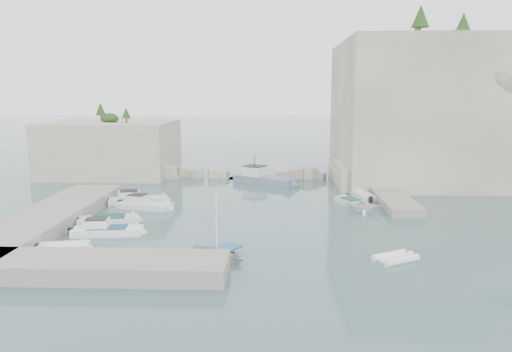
{
  "coord_description": "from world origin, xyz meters",
  "views": [
    {
      "loc": [
        1.75,
        -40.59,
        10.83
      ],
      "look_at": [
        0.0,
        6.0,
        3.0
      ],
      "focal_mm": 35.0,
      "sensor_mm": 36.0,
      "label": 1
    }
  ],
  "objects_px": {
    "motorboat_c": "(109,223)",
    "tender_east_c": "(363,199)",
    "motorboat_d": "(108,235)",
    "tender_east_a": "(363,212)",
    "tender_east_b": "(350,205)",
    "tender_east_d": "(360,191)",
    "motorboat_b": "(145,208)",
    "work_boat": "(265,183)",
    "inflatable_dinghy": "(395,261)",
    "motorboat_a": "(138,203)",
    "motorboat_e": "(64,252)",
    "rowboat": "(217,259)"
  },
  "relations": [
    {
      "from": "motorboat_c",
      "to": "tender_east_c",
      "type": "relative_size",
      "value": 1.23
    },
    {
      "from": "motorboat_d",
      "to": "tender_east_a",
      "type": "xyz_separation_m",
      "value": [
        20.97,
        8.21,
        0.0
      ]
    },
    {
      "from": "tender_east_b",
      "to": "tender_east_d",
      "type": "bearing_deg",
      "value": -41.99
    },
    {
      "from": "motorboat_c",
      "to": "tender_east_c",
      "type": "xyz_separation_m",
      "value": [
        23.1,
        10.75,
        0.0
      ]
    },
    {
      "from": "motorboat_b",
      "to": "work_boat",
      "type": "xyz_separation_m",
      "value": [
        11.13,
        13.52,
        0.0
      ]
    },
    {
      "from": "motorboat_d",
      "to": "inflatable_dinghy",
      "type": "bearing_deg",
      "value": -21.02
    },
    {
      "from": "inflatable_dinghy",
      "to": "motorboat_a",
      "type": "bearing_deg",
      "value": 112.26
    },
    {
      "from": "motorboat_b",
      "to": "tender_east_c",
      "type": "distance_m",
      "value": 22.05
    },
    {
      "from": "motorboat_b",
      "to": "tender_east_d",
      "type": "xyz_separation_m",
      "value": [
        21.68,
        9.11,
        0.0
      ]
    },
    {
      "from": "motorboat_b",
      "to": "inflatable_dinghy",
      "type": "xyz_separation_m",
      "value": [
        20.11,
        -14.07,
        0.0
      ]
    },
    {
      "from": "motorboat_d",
      "to": "motorboat_c",
      "type": "bearing_deg",
      "value": 100.35
    },
    {
      "from": "motorboat_a",
      "to": "motorboat_d",
      "type": "bearing_deg",
      "value": -102.83
    },
    {
      "from": "motorboat_e",
      "to": "tender_east_d",
      "type": "height_order",
      "value": "tender_east_d"
    },
    {
      "from": "tender_east_b",
      "to": "work_boat",
      "type": "bearing_deg",
      "value": 11.86
    },
    {
      "from": "motorboat_a",
      "to": "motorboat_b",
      "type": "xyz_separation_m",
      "value": [
        1.3,
        -2.29,
        0.0
      ]
    },
    {
      "from": "tender_east_b",
      "to": "inflatable_dinghy",
      "type": "bearing_deg",
      "value": 156.6
    },
    {
      "from": "motorboat_c",
      "to": "tender_east_a",
      "type": "relative_size",
      "value": 1.75
    },
    {
      "from": "tender_east_a",
      "to": "tender_east_c",
      "type": "bearing_deg",
      "value": 1.07
    },
    {
      "from": "inflatable_dinghy",
      "to": "work_boat",
      "type": "distance_m",
      "value": 29.01
    },
    {
      "from": "tender_east_c",
      "to": "motorboat_d",
      "type": "bearing_deg",
      "value": 112.8
    },
    {
      "from": "motorboat_a",
      "to": "motorboat_e",
      "type": "xyz_separation_m",
      "value": [
        -1.01,
        -15.36,
        0.0
      ]
    },
    {
      "from": "tender_east_a",
      "to": "tender_east_b",
      "type": "distance_m",
      "value": 3.02
    },
    {
      "from": "motorboat_e",
      "to": "work_boat",
      "type": "height_order",
      "value": "work_boat"
    },
    {
      "from": "tender_east_c",
      "to": "tender_east_d",
      "type": "bearing_deg",
      "value": -13.75
    },
    {
      "from": "motorboat_d",
      "to": "tender_east_c",
      "type": "distance_m",
      "value": 26.18
    },
    {
      "from": "motorboat_a",
      "to": "tender_east_c",
      "type": "xyz_separation_m",
      "value": [
        22.71,
        2.95,
        0.0
      ]
    },
    {
      "from": "rowboat",
      "to": "inflatable_dinghy",
      "type": "relative_size",
      "value": 1.41
    },
    {
      "from": "tender_east_a",
      "to": "tender_east_b",
      "type": "relative_size",
      "value": 0.75
    },
    {
      "from": "motorboat_b",
      "to": "inflatable_dinghy",
      "type": "bearing_deg",
      "value": -18.45
    },
    {
      "from": "motorboat_d",
      "to": "work_boat",
      "type": "distance_m",
      "value": 25.29
    },
    {
      "from": "tender_east_a",
      "to": "motorboat_e",
      "type": "bearing_deg",
      "value": 130.19
    },
    {
      "from": "motorboat_a",
      "to": "tender_east_c",
      "type": "relative_size",
      "value": 1.44
    },
    {
      "from": "motorboat_c",
      "to": "rowboat",
      "type": "distance_m",
      "value": 13.33
    },
    {
      "from": "motorboat_c",
      "to": "inflatable_dinghy",
      "type": "bearing_deg",
      "value": -36.12
    },
    {
      "from": "motorboat_a",
      "to": "tender_east_d",
      "type": "distance_m",
      "value": 23.97
    },
    {
      "from": "inflatable_dinghy",
      "to": "tender_east_d",
      "type": "bearing_deg",
      "value": 55.77
    },
    {
      "from": "rowboat",
      "to": "work_boat",
      "type": "height_order",
      "value": "work_boat"
    },
    {
      "from": "motorboat_c",
      "to": "motorboat_b",
      "type": "bearing_deg",
      "value": 58.34
    },
    {
      "from": "motorboat_b",
      "to": "motorboat_e",
      "type": "relative_size",
      "value": 1.54
    },
    {
      "from": "motorboat_a",
      "to": "motorboat_c",
      "type": "relative_size",
      "value": 1.17
    },
    {
      "from": "rowboat",
      "to": "tender_east_d",
      "type": "height_order",
      "value": "tender_east_d"
    },
    {
      "from": "motorboat_d",
      "to": "tender_east_c",
      "type": "height_order",
      "value": "motorboat_d"
    },
    {
      "from": "work_boat",
      "to": "inflatable_dinghy",
      "type": "bearing_deg",
      "value": -40.89
    },
    {
      "from": "tender_east_b",
      "to": "work_boat",
      "type": "distance_m",
      "value": 14.09
    },
    {
      "from": "motorboat_b",
      "to": "rowboat",
      "type": "distance_m",
      "value": 16.5
    },
    {
      "from": "motorboat_d",
      "to": "tender_east_d",
      "type": "bearing_deg",
      "value": 31.9
    },
    {
      "from": "motorboat_a",
      "to": "tender_east_c",
      "type": "height_order",
      "value": "motorboat_a"
    },
    {
      "from": "tender_east_a",
      "to": "tender_east_c",
      "type": "distance_m",
      "value": 6.0
    },
    {
      "from": "motorboat_c",
      "to": "inflatable_dinghy",
      "type": "xyz_separation_m",
      "value": [
        21.8,
        -8.55,
        0.0
      ]
    },
    {
      "from": "tender_east_d",
      "to": "work_boat",
      "type": "bearing_deg",
      "value": 73.18
    }
  ]
}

